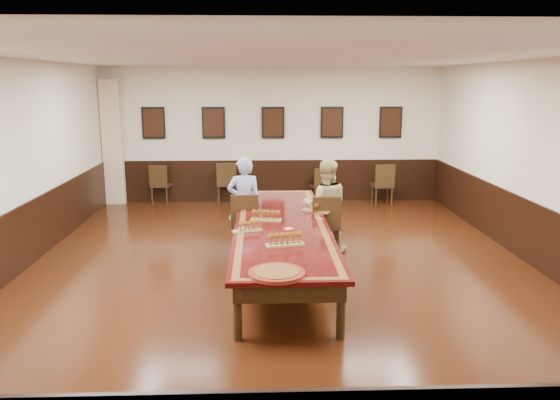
{
  "coord_description": "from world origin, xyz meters",
  "views": [
    {
      "loc": [
        -0.32,
        -8.01,
        2.86
      ],
      "look_at": [
        0.0,
        0.5,
        1.0
      ],
      "focal_mm": 35.0,
      "sensor_mm": 36.0,
      "label": 1
    }
  ],
  "objects_px": {
    "spare_chair_d": "(382,184)",
    "conference_table": "(281,232)",
    "person_woman": "(325,206)",
    "carved_platter": "(277,273)",
    "spare_chair_a": "(161,184)",
    "person_man": "(244,203)",
    "spare_chair_c": "(319,185)",
    "chair_woman": "(326,224)",
    "chair_man": "(245,221)",
    "spare_chair_b": "(226,182)"
  },
  "relations": [
    {
      "from": "chair_woman",
      "to": "conference_table",
      "type": "relative_size",
      "value": 0.2
    },
    {
      "from": "chair_man",
      "to": "person_woman",
      "type": "relative_size",
      "value": 0.63
    },
    {
      "from": "chair_woman",
      "to": "spare_chair_d",
      "type": "distance_m",
      "value": 4.07
    },
    {
      "from": "chair_woman",
      "to": "carved_platter",
      "type": "xyz_separation_m",
      "value": [
        -0.92,
        -3.12,
        0.27
      ]
    },
    {
      "from": "spare_chair_a",
      "to": "carved_platter",
      "type": "height_order",
      "value": "spare_chair_a"
    },
    {
      "from": "person_woman",
      "to": "conference_table",
      "type": "distance_m",
      "value": 1.26
    },
    {
      "from": "spare_chair_a",
      "to": "spare_chair_d",
      "type": "relative_size",
      "value": 0.96
    },
    {
      "from": "chair_woman",
      "to": "spare_chair_a",
      "type": "height_order",
      "value": "chair_woman"
    },
    {
      "from": "spare_chair_b",
      "to": "person_man",
      "type": "height_order",
      "value": "person_man"
    },
    {
      "from": "spare_chair_c",
      "to": "person_woman",
      "type": "bearing_deg",
      "value": 71.12
    },
    {
      "from": "chair_woman",
      "to": "person_man",
      "type": "distance_m",
      "value": 1.45
    },
    {
      "from": "chair_man",
      "to": "spare_chair_b",
      "type": "bearing_deg",
      "value": -84.35
    },
    {
      "from": "chair_woman",
      "to": "person_woman",
      "type": "xyz_separation_m",
      "value": [
        0.0,
        0.11,
        0.29
      ]
    },
    {
      "from": "person_woman",
      "to": "spare_chair_d",
      "type": "bearing_deg",
      "value": -113.94
    },
    {
      "from": "chair_woman",
      "to": "conference_table",
      "type": "distance_m",
      "value": 1.16
    },
    {
      "from": "chair_man",
      "to": "spare_chair_d",
      "type": "relative_size",
      "value": 1.03
    },
    {
      "from": "chair_man",
      "to": "spare_chair_c",
      "type": "xyz_separation_m",
      "value": [
        1.69,
        3.68,
        -0.07
      ]
    },
    {
      "from": "spare_chair_a",
      "to": "person_man",
      "type": "height_order",
      "value": "person_man"
    },
    {
      "from": "conference_table",
      "to": "spare_chair_a",
      "type": "bearing_deg",
      "value": 118.8
    },
    {
      "from": "person_man",
      "to": "carved_platter",
      "type": "distance_m",
      "value": 3.51
    },
    {
      "from": "chair_woman",
      "to": "person_woman",
      "type": "height_order",
      "value": "person_woman"
    },
    {
      "from": "spare_chair_b",
      "to": "spare_chair_c",
      "type": "xyz_separation_m",
      "value": [
        2.24,
        -0.03,
        -0.07
      ]
    },
    {
      "from": "conference_table",
      "to": "carved_platter",
      "type": "distance_m",
      "value": 2.28
    },
    {
      "from": "spare_chair_d",
      "to": "conference_table",
      "type": "distance_m",
      "value": 5.19
    },
    {
      "from": "person_man",
      "to": "person_woman",
      "type": "relative_size",
      "value": 1.01
    },
    {
      "from": "chair_woman",
      "to": "spare_chair_a",
      "type": "distance_m",
      "value": 5.28
    },
    {
      "from": "person_woman",
      "to": "carved_platter",
      "type": "xyz_separation_m",
      "value": [
        -0.93,
        -3.23,
        -0.02
      ]
    },
    {
      "from": "chair_woman",
      "to": "carved_platter",
      "type": "bearing_deg",
      "value": 76.13
    },
    {
      "from": "chair_man",
      "to": "chair_woman",
      "type": "bearing_deg",
      "value": 166.45
    },
    {
      "from": "chair_man",
      "to": "spare_chair_a",
      "type": "bearing_deg",
      "value": -63.69
    },
    {
      "from": "person_woman",
      "to": "carved_platter",
      "type": "relative_size",
      "value": 2.15
    },
    {
      "from": "spare_chair_c",
      "to": "spare_chair_d",
      "type": "relative_size",
      "value": 0.88
    },
    {
      "from": "person_woman",
      "to": "conference_table",
      "type": "height_order",
      "value": "person_woman"
    },
    {
      "from": "spare_chair_c",
      "to": "person_man",
      "type": "relative_size",
      "value": 0.53
    },
    {
      "from": "person_man",
      "to": "carved_platter",
      "type": "relative_size",
      "value": 2.17
    },
    {
      "from": "spare_chair_a",
      "to": "person_man",
      "type": "xyz_separation_m",
      "value": [
        2.07,
        -3.63,
        0.33
      ]
    },
    {
      "from": "spare_chair_c",
      "to": "person_woman",
      "type": "xyz_separation_m",
      "value": [
        -0.32,
        -3.83,
        0.36
      ]
    },
    {
      "from": "spare_chair_c",
      "to": "conference_table",
      "type": "height_order",
      "value": "spare_chair_c"
    },
    {
      "from": "spare_chair_b",
      "to": "spare_chair_c",
      "type": "distance_m",
      "value": 2.25
    },
    {
      "from": "person_woman",
      "to": "spare_chair_b",
      "type": "bearing_deg",
      "value": -60.88
    },
    {
      "from": "person_man",
      "to": "spare_chair_c",
      "type": "bearing_deg",
      "value": -118.21
    },
    {
      "from": "spare_chair_b",
      "to": "person_man",
      "type": "bearing_deg",
      "value": 89.37
    },
    {
      "from": "spare_chair_a",
      "to": "conference_table",
      "type": "height_order",
      "value": "spare_chair_a"
    },
    {
      "from": "spare_chair_c",
      "to": "conference_table",
      "type": "xyz_separation_m",
      "value": [
        -1.11,
        -4.79,
        0.18
      ]
    },
    {
      "from": "spare_chair_c",
      "to": "spare_chair_d",
      "type": "distance_m",
      "value": 1.49
    },
    {
      "from": "chair_man",
      "to": "spare_chair_c",
      "type": "bearing_deg",
      "value": -117.5
    },
    {
      "from": "spare_chair_b",
      "to": "spare_chair_c",
      "type": "height_order",
      "value": "spare_chair_b"
    },
    {
      "from": "chair_man",
      "to": "conference_table",
      "type": "distance_m",
      "value": 1.26
    },
    {
      "from": "person_woman",
      "to": "carved_platter",
      "type": "height_order",
      "value": "person_woman"
    },
    {
      "from": "spare_chair_b",
      "to": "person_woman",
      "type": "xyz_separation_m",
      "value": [
        1.93,
        -3.87,
        0.3
      ]
    }
  ]
}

